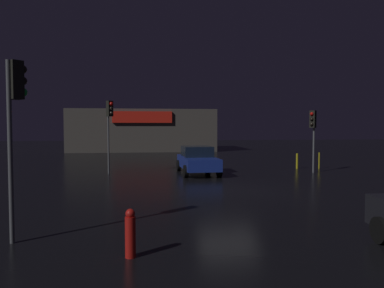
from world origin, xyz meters
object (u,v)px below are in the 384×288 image
at_px(traffic_signal_cross_left, 15,104).
at_px(fire_hydrant, 130,233).
at_px(traffic_signal_main, 110,117).
at_px(car_near, 198,160).
at_px(traffic_signal_opposite, 313,126).
at_px(store_building, 143,130).

xyz_separation_m(traffic_signal_cross_left, fire_hydrant, (2.67, -1.33, -2.72)).
height_order(traffic_signal_main, car_near, traffic_signal_main).
bearing_deg(traffic_signal_opposite, traffic_signal_main, 175.43).
relative_size(traffic_signal_main, traffic_signal_opposite, 1.15).
relative_size(traffic_signal_main, car_near, 0.93).
bearing_deg(car_near, traffic_signal_opposite, -4.07).
height_order(traffic_signal_main, traffic_signal_opposite, traffic_signal_main).
bearing_deg(traffic_signal_main, traffic_signal_opposite, -4.57).
distance_m(traffic_signal_opposite, traffic_signal_cross_left, 16.86).
height_order(store_building, car_near, store_building).
bearing_deg(store_building, traffic_signal_main, -93.89).
relative_size(store_building, car_near, 3.61).
bearing_deg(traffic_signal_opposite, fire_hydrant, -128.37).
bearing_deg(traffic_signal_main, fire_hydrant, -82.07).
bearing_deg(car_near, traffic_signal_cross_left, -116.46).
bearing_deg(traffic_signal_opposite, traffic_signal_cross_left, -138.33).
height_order(car_near, fire_hydrant, car_near).
xyz_separation_m(car_near, fire_hydrant, (-3.15, -13.02, -0.30)).
bearing_deg(traffic_signal_cross_left, fire_hydrant, -26.49).
relative_size(store_building, traffic_signal_main, 3.87).
bearing_deg(car_near, store_building, 98.88).
height_order(store_building, traffic_signal_main, store_building).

